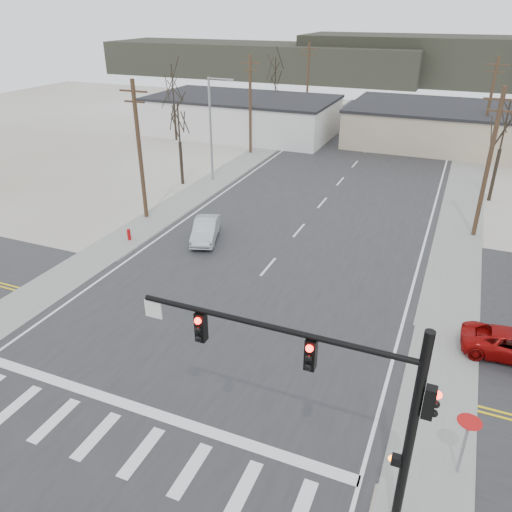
{
  "coord_description": "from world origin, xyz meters",
  "views": [
    {
      "loc": [
        9.74,
        -17.23,
        14.4
      ],
      "look_at": [
        0.7,
        4.38,
        2.6
      ],
      "focal_mm": 35.0,
      "sensor_mm": 36.0,
      "label": 1
    }
  ],
  "objects_px": {
    "fire_hydrant": "(129,234)",
    "sedan_crossing": "(206,230)",
    "traffic_signal_mast": "(346,390)",
    "car_far_b": "(352,108)",
    "car_far_a": "(444,129)"
  },
  "relations": [
    {
      "from": "sedan_crossing",
      "to": "car_far_b",
      "type": "relative_size",
      "value": 1.12
    },
    {
      "from": "traffic_signal_mast",
      "to": "fire_hydrant",
      "type": "relative_size",
      "value": 10.29
    },
    {
      "from": "sedan_crossing",
      "to": "car_far_a",
      "type": "distance_m",
      "value": 40.43
    },
    {
      "from": "fire_hydrant",
      "to": "traffic_signal_mast",
      "type": "bearing_deg",
      "value": -38.13
    },
    {
      "from": "sedan_crossing",
      "to": "car_far_b",
      "type": "xyz_separation_m",
      "value": [
        -0.99,
        48.39,
        -0.05
      ]
    },
    {
      "from": "sedan_crossing",
      "to": "traffic_signal_mast",
      "type": "bearing_deg",
      "value": -69.91
    },
    {
      "from": "traffic_signal_mast",
      "to": "sedan_crossing",
      "type": "xyz_separation_m",
      "value": [
        -13.3,
        16.29,
        -3.92
      ]
    },
    {
      "from": "traffic_signal_mast",
      "to": "fire_hydrant",
      "type": "height_order",
      "value": "traffic_signal_mast"
    },
    {
      "from": "car_far_a",
      "to": "sedan_crossing",
      "type": "bearing_deg",
      "value": 57.4
    },
    {
      "from": "car_far_a",
      "to": "car_far_b",
      "type": "relative_size",
      "value": 1.43
    },
    {
      "from": "fire_hydrant",
      "to": "sedan_crossing",
      "type": "distance_m",
      "value": 5.24
    },
    {
      "from": "traffic_signal_mast",
      "to": "car_far_b",
      "type": "xyz_separation_m",
      "value": [
        -14.28,
        64.68,
        -3.97
      ]
    },
    {
      "from": "fire_hydrant",
      "to": "car_far_b",
      "type": "height_order",
      "value": "car_far_b"
    },
    {
      "from": "car_far_b",
      "to": "sedan_crossing",
      "type": "bearing_deg",
      "value": -82.19
    },
    {
      "from": "traffic_signal_mast",
      "to": "car_far_a",
      "type": "distance_m",
      "value": 54.83
    }
  ]
}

